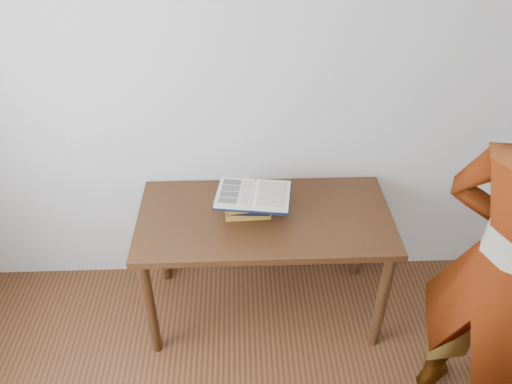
{
  "coord_description": "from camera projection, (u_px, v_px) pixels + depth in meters",
  "views": [
    {
      "loc": [
        -0.03,
        -0.73,
        2.46
      ],
      "look_at": [
        0.05,
        1.37,
        0.91
      ],
      "focal_mm": 35.0,
      "sensor_mm": 36.0,
      "label": 1
    }
  ],
  "objects": [
    {
      "name": "book_stack",
      "position": [
        249.0,
        204.0,
        2.71
      ],
      "size": [
        0.26,
        0.19,
        0.13
      ],
      "color": "#A16324",
      "rests_on": "desk"
    },
    {
      "name": "room_shell",
      "position": [
        222.0,
        298.0,
        1.09
      ],
      "size": [
        3.54,
        3.54,
        2.62
      ],
      "color": "beige",
      "rests_on": "ground"
    },
    {
      "name": "desk",
      "position": [
        265.0,
        229.0,
        2.78
      ],
      "size": [
        1.39,
        0.69,
        0.74
      ],
      "color": "#432510",
      "rests_on": "ground"
    },
    {
      "name": "open_book",
      "position": [
        253.0,
        195.0,
        2.64
      ],
      "size": [
        0.43,
        0.33,
        0.03
      ],
      "rotation": [
        0.0,
        0.0,
        -0.15
      ],
      "color": "black",
      "rests_on": "book_stack"
    },
    {
      "name": "reader",
      "position": [
        505.0,
        275.0,
        2.09
      ],
      "size": [
        0.76,
        0.82,
        1.89
      ],
      "primitive_type": "imported",
      "rotation": [
        0.0,
        0.0,
        2.17
      ],
      "color": "tan",
      "rests_on": "ground"
    }
  ]
}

